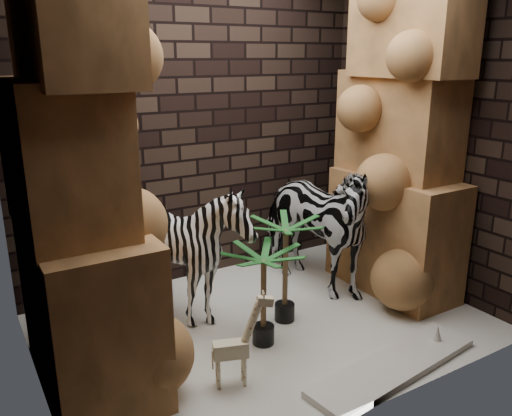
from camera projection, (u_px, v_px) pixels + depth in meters
floor at (266, 325)px, 4.32m from camera, size 3.50×3.50×0.00m
wall_back at (196, 127)px, 4.91m from camera, size 3.50×0.00×3.50m
wall_front at (388, 179)px, 2.87m from camera, size 3.50×0.00×3.50m
wall_left at (14, 173)px, 3.02m from camera, size 0.00×3.00×3.00m
wall_right at (427, 130)px, 4.76m from camera, size 0.00×3.00×3.00m
rock_pillar_left at (75, 166)px, 3.19m from camera, size 0.68×1.30×3.00m
rock_pillar_right at (402, 132)px, 4.60m from camera, size 0.58×1.25×3.00m
zebra_right at (310, 213)px, 4.80m from camera, size 0.87×1.36×1.51m
zebra_left at (187, 258)px, 4.25m from camera, size 1.35×1.49×1.11m
giraffe_toy at (230, 340)px, 3.44m from camera, size 0.37×0.23×0.69m
palm_front at (285, 270)px, 4.27m from camera, size 0.36×0.36×0.91m
palm_back at (264, 297)px, 3.93m from camera, size 0.36×0.36×0.79m
surfboard at (394, 366)px, 3.70m from camera, size 1.51×0.54×0.05m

